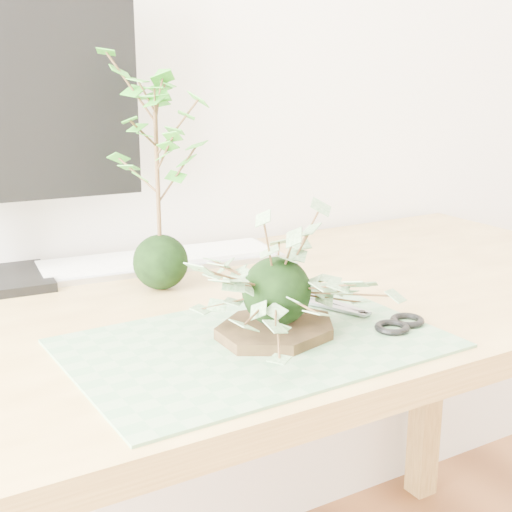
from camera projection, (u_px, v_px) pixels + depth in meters
name	position (u px, v px, depth m)	size (l,w,h in m)	color
desk	(223.00, 358.00, 1.13)	(1.60, 0.70, 0.74)	tan
cutting_mat	(256.00, 343.00, 0.95)	(0.49, 0.33, 0.00)	#538257
stone_dish	(276.00, 329.00, 0.97)	(0.18, 0.18, 0.01)	black
ivy_kokedama	(277.00, 260.00, 0.95)	(0.33, 0.33, 0.19)	black
maple_kokedama	(156.00, 126.00, 1.12)	(0.27, 0.27, 0.38)	black
keyboard	(158.00, 260.00, 1.33)	(0.47, 0.19, 0.02)	#AFAEB7
scissors	(381.00, 321.00, 1.01)	(0.10, 0.20, 0.01)	gray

